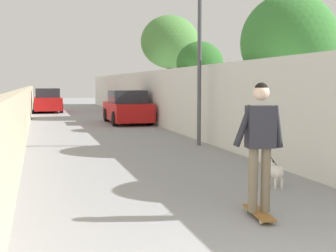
{
  "coord_description": "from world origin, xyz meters",
  "views": [
    {
      "loc": [
        -2.94,
        2.31,
        1.85
      ],
      "look_at": [
        5.22,
        -0.17,
        1.0
      ],
      "focal_mm": 45.85,
      "sensor_mm": 36.0,
      "label": 1
    }
  ],
  "objects_px": {
    "tree_right_distant": "(289,43)",
    "tree_right_far": "(170,42)",
    "skateboard": "(259,213)",
    "lamp_post": "(200,39)",
    "car_far": "(48,101)",
    "tree_right_near": "(200,64)",
    "car_near": "(127,108)",
    "dog": "(275,171)",
    "person_skateboarder": "(260,136)"
  },
  "relations": [
    {
      "from": "tree_right_distant",
      "to": "car_far",
      "type": "relative_size",
      "value": 0.98
    },
    {
      "from": "tree_right_near",
      "to": "skateboard",
      "type": "distance_m",
      "value": 11.55
    },
    {
      "from": "person_skateboarder",
      "to": "tree_right_near",
      "type": "bearing_deg",
      "value": -16.93
    },
    {
      "from": "person_skateboarder",
      "to": "dog",
      "type": "height_order",
      "value": "person_skateboarder"
    },
    {
      "from": "car_near",
      "to": "person_skateboarder",
      "type": "bearing_deg",
      "value": 175.62
    },
    {
      "from": "tree_right_far",
      "to": "car_far",
      "type": "xyz_separation_m",
      "value": [
        7.34,
        6.14,
        -3.3
      ]
    },
    {
      "from": "lamp_post",
      "to": "car_near",
      "type": "xyz_separation_m",
      "value": [
        7.77,
        0.6,
        -2.44
      ]
    },
    {
      "from": "tree_right_distant",
      "to": "car_near",
      "type": "relative_size",
      "value": 1.11
    },
    {
      "from": "car_near",
      "to": "lamp_post",
      "type": "bearing_deg",
      "value": -175.58
    },
    {
      "from": "lamp_post",
      "to": "tree_right_near",
      "type": "bearing_deg",
      "value": -21.3
    },
    {
      "from": "tree_right_far",
      "to": "skateboard",
      "type": "xyz_separation_m",
      "value": [
        -16.78,
        3.89,
        -3.95
      ]
    },
    {
      "from": "tree_right_far",
      "to": "dog",
      "type": "height_order",
      "value": "tree_right_far"
    },
    {
      "from": "lamp_post",
      "to": "person_skateboarder",
      "type": "relative_size",
      "value": 2.62
    },
    {
      "from": "lamp_post",
      "to": "car_far",
      "type": "distance_m",
      "value": 17.97
    },
    {
      "from": "tree_right_near",
      "to": "tree_right_distant",
      "type": "distance_m",
      "value": 5.53
    },
    {
      "from": "dog",
      "to": "person_skateboarder",
      "type": "bearing_deg",
      "value": 142.58
    },
    {
      "from": "lamp_post",
      "to": "dog",
      "type": "xyz_separation_m",
      "value": [
        -5.23,
        0.54,
        -2.88
      ]
    },
    {
      "from": "lamp_post",
      "to": "dog",
      "type": "height_order",
      "value": "lamp_post"
    },
    {
      "from": "person_skateboarder",
      "to": "car_near",
      "type": "height_order",
      "value": "person_skateboarder"
    },
    {
      "from": "tree_right_near",
      "to": "person_skateboarder",
      "type": "distance_m",
      "value": 11.36
    },
    {
      "from": "tree_right_far",
      "to": "skateboard",
      "type": "height_order",
      "value": "tree_right_far"
    },
    {
      "from": "tree_right_near",
      "to": "tree_right_far",
      "type": "height_order",
      "value": "tree_right_far"
    },
    {
      "from": "tree_right_far",
      "to": "person_skateboarder",
      "type": "xyz_separation_m",
      "value": [
        -16.78,
        3.89,
        -2.88
      ]
    },
    {
      "from": "dog",
      "to": "car_far",
      "type": "height_order",
      "value": "car_far"
    },
    {
      "from": "tree_right_distant",
      "to": "tree_right_far",
      "type": "bearing_deg",
      "value": -0.64
    },
    {
      "from": "tree_right_distant",
      "to": "car_near",
      "type": "bearing_deg",
      "value": 15.98
    },
    {
      "from": "skateboard",
      "to": "dog",
      "type": "bearing_deg",
      "value": -37.42
    },
    {
      "from": "lamp_post",
      "to": "skateboard",
      "type": "bearing_deg",
      "value": 165.78
    },
    {
      "from": "lamp_post",
      "to": "dog",
      "type": "relative_size",
      "value": 2.54
    },
    {
      "from": "skateboard",
      "to": "tree_right_far",
      "type": "bearing_deg",
      "value": -13.05
    },
    {
      "from": "tree_right_far",
      "to": "tree_right_distant",
      "type": "relative_size",
      "value": 1.26
    },
    {
      "from": "tree_right_far",
      "to": "lamp_post",
      "type": "bearing_deg",
      "value": 167.74
    },
    {
      "from": "tree_right_near",
      "to": "skateboard",
      "type": "bearing_deg",
      "value": 163.07
    },
    {
      "from": "tree_right_near",
      "to": "tree_right_distant",
      "type": "bearing_deg",
      "value": -175.01
    },
    {
      "from": "lamp_post",
      "to": "car_far",
      "type": "xyz_separation_m",
      "value": [
        17.36,
        3.97,
        -2.44
      ]
    },
    {
      "from": "skateboard",
      "to": "car_far",
      "type": "xyz_separation_m",
      "value": [
        24.12,
        2.25,
        0.65
      ]
    },
    {
      "from": "lamp_post",
      "to": "dog",
      "type": "distance_m",
      "value": 6.0
    },
    {
      "from": "tree_right_far",
      "to": "car_near",
      "type": "bearing_deg",
      "value": 129.01
    },
    {
      "from": "person_skateboarder",
      "to": "car_far",
      "type": "height_order",
      "value": "person_skateboarder"
    },
    {
      "from": "tree_right_near",
      "to": "lamp_post",
      "type": "relative_size",
      "value": 0.75
    },
    {
      "from": "lamp_post",
      "to": "tree_right_distant",
      "type": "bearing_deg",
      "value": -125.84
    },
    {
      "from": "tree_right_far",
      "to": "skateboard",
      "type": "relative_size",
      "value": 6.62
    },
    {
      "from": "lamp_post",
      "to": "skateboard",
      "type": "relative_size",
      "value": 5.68
    },
    {
      "from": "skateboard",
      "to": "car_far",
      "type": "relative_size",
      "value": 0.19
    },
    {
      "from": "skateboard",
      "to": "car_near",
      "type": "height_order",
      "value": "car_near"
    },
    {
      "from": "dog",
      "to": "tree_right_distant",
      "type": "bearing_deg",
      "value": -34.64
    },
    {
      "from": "dog",
      "to": "car_far",
      "type": "bearing_deg",
      "value": 8.61
    },
    {
      "from": "tree_right_near",
      "to": "tree_right_far",
      "type": "relative_size",
      "value": 0.64
    },
    {
      "from": "tree_right_near",
      "to": "person_skateboarder",
      "type": "bearing_deg",
      "value": 163.07
    },
    {
      "from": "lamp_post",
      "to": "dog",
      "type": "bearing_deg",
      "value": 174.06
    }
  ]
}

